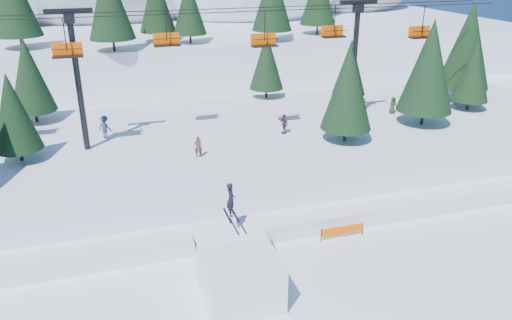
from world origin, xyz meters
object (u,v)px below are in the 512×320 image
object	(u,v)px
chairlift	(223,51)
banner_near	(342,230)
banner_far	(364,212)
jump_kicker	(237,269)

from	to	relation	value
chairlift	banner_near	xyz separation A→B (m)	(3.99, -13.67, -8.78)
chairlift	banner_near	distance (m)	16.73
chairlift	banner_near	bearing A→B (deg)	-73.73
banner_far	jump_kicker	bearing A→B (deg)	-153.90
jump_kicker	banner_far	xyz separation A→B (m)	(9.95, 4.87, -0.83)
banner_far	banner_near	bearing A→B (deg)	-145.06
jump_kicker	banner_far	distance (m)	11.11
jump_kicker	banner_far	world-z (taller)	jump_kicker
jump_kicker	banner_near	xyz separation A→B (m)	(7.51, 3.17, -0.83)
chairlift	banner_far	size ratio (longest dim) A/B	16.17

